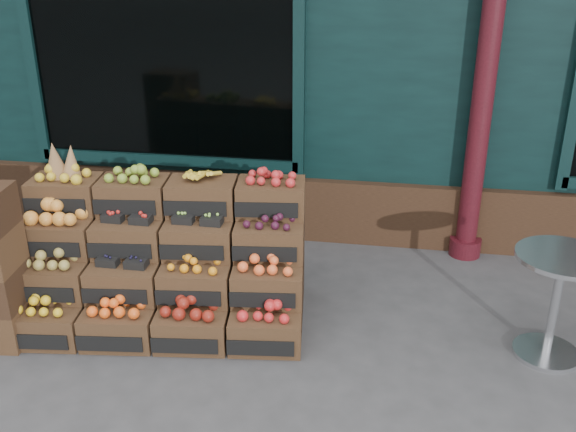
# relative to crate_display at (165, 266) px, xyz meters

# --- Properties ---
(ground) EXTENTS (60.00, 60.00, 0.00)m
(ground) POSITION_rel_crate_display_xyz_m (1.13, -0.66, -0.40)
(ground) COLOR #3C3C3E
(ground) RESTS_ON ground
(crate_display) EXTENTS (2.15, 1.23, 1.28)m
(crate_display) POSITION_rel_crate_display_xyz_m (0.00, 0.00, 0.00)
(crate_display) COLOR #412B19
(crate_display) RESTS_ON ground
(bistro_table) EXTENTS (0.61, 0.61, 0.77)m
(bistro_table) POSITION_rel_crate_display_xyz_m (2.76, -0.10, 0.08)
(bistro_table) COLOR silver
(bistro_table) RESTS_ON ground
(shopkeeper) EXTENTS (0.85, 0.66, 2.08)m
(shopkeeper) POSITION_rel_crate_display_xyz_m (-0.31, 2.20, 0.64)
(shopkeeper) COLOR #1F6D25
(shopkeeper) RESTS_ON ground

